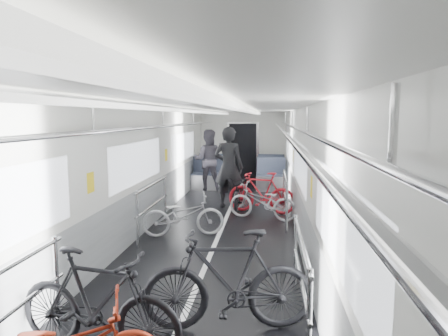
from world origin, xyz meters
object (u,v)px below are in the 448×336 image
object	(u,v)px
bike_left_far	(183,215)
bike_aisle	(239,192)
bike_right_near	(228,280)
bike_right_far	(261,193)
bike_left_mid	(98,303)
person_seated	(208,160)
person_standing	(229,167)
bike_right_mid	(262,202)

from	to	relation	value
bike_left_far	bike_aisle	bearing A→B (deg)	-35.10
bike_right_near	bike_right_far	size ratio (longest dim) A/B	1.12
bike_left_mid	bike_left_far	bearing A→B (deg)	10.73
bike_left_far	bike_right_far	size ratio (longest dim) A/B	0.95
bike_left_mid	person_seated	distance (m)	8.67
person_standing	bike_right_far	bearing A→B (deg)	162.39
bike_aisle	person_seated	bearing A→B (deg)	114.90
bike_left_mid	person_standing	bearing A→B (deg)	5.04
person_seated	bike_right_near	bearing A→B (deg)	97.69
bike_right_far	bike_right_mid	bearing A→B (deg)	17.61
person_seated	person_standing	bearing A→B (deg)	107.82
person_seated	bike_aisle	bearing A→B (deg)	112.06
bike_right_mid	person_seated	distance (m)	3.89
bike_left_far	person_standing	size ratio (longest dim) A/B	0.76
bike_left_far	person_seated	xyz separation A→B (m)	(-0.27, 4.83, 0.53)
bike_right_far	bike_left_far	bearing A→B (deg)	-21.18
bike_right_mid	bike_aisle	distance (m)	1.14
bike_right_near	bike_right_far	world-z (taller)	bike_right_near
bike_left_far	bike_right_near	bearing A→B (deg)	-174.87
bike_left_mid	bike_aisle	size ratio (longest dim) A/B	1.09
bike_right_far	bike_aisle	world-z (taller)	bike_right_far
bike_left_far	bike_right_far	bearing A→B (deg)	-50.71
bike_right_mid	bike_right_near	bearing A→B (deg)	13.44
bike_right_far	bike_left_mid	bearing A→B (deg)	0.98
person_standing	bike_aisle	bearing A→B (deg)	170.74
bike_left_mid	bike_right_mid	xyz separation A→B (m)	(1.44, 5.21, -0.12)
bike_left_far	bike_right_mid	distance (m)	2.01
bike_right_mid	bike_right_far	distance (m)	0.61
bike_left_mid	person_seated	bearing A→B (deg)	12.34
bike_aisle	bike_left_far	bearing A→B (deg)	-109.84
bike_right_near	person_standing	world-z (taller)	person_standing
bike_right_near	bike_aisle	distance (m)	5.60
bike_right_mid	person_standing	size ratio (longest dim) A/B	0.76
bike_aisle	person_standing	distance (m)	0.65
person_standing	person_seated	xyz separation A→B (m)	(-0.88, 2.38, -0.07)
bike_left_far	bike_aisle	world-z (taller)	bike_aisle
bike_right_near	bike_right_mid	world-z (taller)	bike_right_near
bike_right_mid	person_standing	distance (m)	1.49
bike_right_far	bike_aisle	bearing A→B (deg)	-108.78
bike_left_far	bike_right_near	size ratio (longest dim) A/B	0.85
bike_right_near	bike_aisle	size ratio (longest dim) A/B	1.15
bike_left_mid	bike_right_near	xyz separation A→B (m)	(1.16, 0.59, 0.03)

